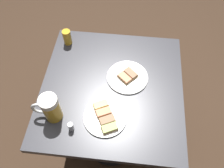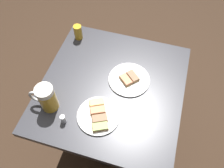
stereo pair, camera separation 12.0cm
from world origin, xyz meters
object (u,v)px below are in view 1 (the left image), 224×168
Objects in this scene: plate_near at (105,117)px; salt_shaker at (71,127)px; beer_mug at (50,108)px; plate_far at (127,77)px; beer_glass_small at (67,37)px.

salt_shaker is at bearing 26.30° from plate_near.
plate_near is 1.34× the size of beer_mug.
plate_far is (-0.09, -0.25, -0.00)m from plate_near.
beer_glass_small is (0.38, -0.22, 0.04)m from plate_far.
plate_near is 0.95× the size of plate_far.
plate_far is at bearing -126.57° from salt_shaker.
plate_far is 2.41× the size of beer_glass_small.
plate_far is 0.44m from beer_mug.
beer_mug reaches higher than beer_glass_small.
salt_shaker is at bearing 149.80° from beer_mug.
beer_glass_small reaches higher than salt_shaker.
plate_far is at bearing -142.20° from beer_mug.
beer_glass_small is at bearing -76.15° from salt_shaker.
plate_near is 0.17m from salt_shaker.
beer_mug reaches higher than salt_shaker.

